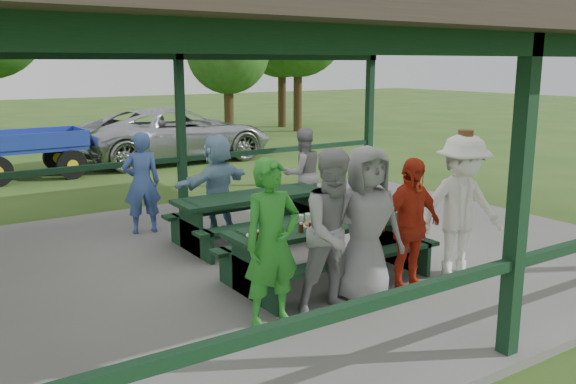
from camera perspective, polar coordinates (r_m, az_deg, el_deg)
ground at (r=9.08m, az=0.13°, el=-6.26°), size 90.00×90.00×0.00m
concrete_slab at (r=9.06m, az=0.13°, el=-5.96°), size 10.00×8.00×0.10m
pavilion_structure at (r=8.63m, az=0.14°, el=14.14°), size 10.60×8.60×3.24m
picnic_table_near at (r=7.85m, az=3.61°, el=-4.83°), size 2.67×1.39×0.75m
picnic_table_far at (r=9.49m, az=-3.39°, el=-1.89°), size 2.43×1.39×0.75m
table_setting at (r=7.78m, az=3.51°, el=-2.63°), size 2.52×0.45×0.10m
contestant_green at (r=6.38m, az=-1.51°, el=-4.83°), size 0.67×0.45×1.80m
contestant_grey_left at (r=6.73m, az=4.55°, el=-3.75°), size 0.98×0.81×1.85m
contestant_grey_mid at (r=7.04m, az=7.32°, el=-3.12°), size 1.01×0.77×1.84m
contestant_red at (r=7.46m, az=11.31°, el=-3.12°), size 0.97×0.41×1.66m
contestant_white_fedora at (r=8.04m, az=15.90°, el=-1.43°), size 1.35×0.98×1.93m
spectator_lblue at (r=9.91m, az=-6.60°, el=0.72°), size 1.59×0.93×1.64m
spectator_blue at (r=10.19m, az=-13.53°, el=0.86°), size 0.67×0.50×1.67m
spectator_grey at (r=10.89m, az=1.36°, el=1.75°), size 0.84×0.69×1.61m
pickup_truck at (r=18.30m, az=-10.34°, el=5.35°), size 5.66×2.61×1.57m
farm_trailer at (r=16.54m, az=-23.12°, el=3.37°), size 3.67×1.66×1.28m
tree_mid at (r=22.94m, az=-5.65°, el=12.83°), size 3.03×3.03×4.73m
tree_right at (r=25.87m, az=0.94°, el=15.05°), size 3.99×3.99×6.23m
tree_far_right at (r=27.65m, az=-0.58°, el=14.61°), size 3.88×3.88×6.06m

